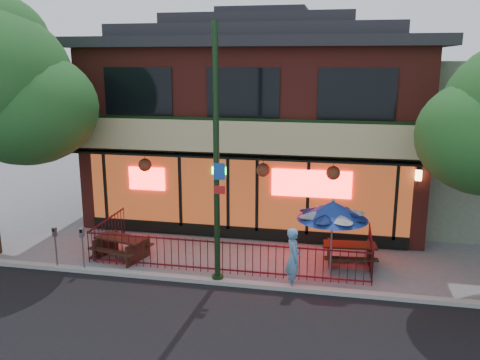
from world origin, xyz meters
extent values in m
plane|color=gray|center=(0.00, 0.00, 0.00)|extent=(80.00, 80.00, 0.00)
cube|color=#999993|center=(0.00, -0.50, 0.06)|extent=(80.00, 0.25, 0.12)
cube|color=maroon|center=(0.00, 7.20, 3.25)|extent=(12.00, 8.00, 6.50)
cube|color=#59230F|center=(0.00, 3.18, 1.65)|extent=(11.00, 0.06, 2.60)
cube|color=#FF0C0C|center=(2.30, 3.10, 2.10)|extent=(2.60, 0.04, 0.90)
cube|color=#FF0C0C|center=(-3.40, 3.10, 2.00)|extent=(1.30, 0.04, 0.80)
cube|color=tan|center=(0.00, 2.70, 3.55)|extent=(12.20, 1.33, 1.26)
cube|color=black|center=(-3.60, 3.18, 5.00)|extent=(2.40, 0.06, 1.60)
cube|color=black|center=(0.00, 3.18, 5.00)|extent=(2.40, 0.06, 1.60)
cube|color=black|center=(3.60, 3.18, 5.00)|extent=(2.40, 0.06, 1.60)
cube|color=black|center=(0.00, 3.15, 0.25)|extent=(11.00, 0.12, 0.40)
cube|color=#FFC672|center=(5.60, 3.02, 2.55)|extent=(0.18, 0.18, 0.32)
cube|color=#440E19|center=(0.00, 0.20, 0.95)|extent=(8.40, 0.04, 0.04)
cube|color=#440E19|center=(0.00, 0.20, 0.12)|extent=(8.40, 0.04, 0.04)
cube|color=#440E19|center=(-4.20, 1.50, 0.95)|extent=(0.04, 2.60, 0.04)
cube|color=#440E19|center=(4.20, 1.50, 0.95)|extent=(0.04, 2.60, 0.04)
cylinder|color=#440E19|center=(0.00, 0.20, 0.50)|extent=(0.02, 0.02, 1.00)
cylinder|color=black|center=(0.00, -0.40, 3.50)|extent=(0.16, 0.16, 7.00)
cylinder|color=black|center=(0.00, -0.40, 0.10)|extent=(0.32, 0.32, 0.20)
cube|color=#194CB2|center=(0.12, -0.55, 3.20)|extent=(0.30, 0.02, 0.45)
cube|color=red|center=(0.12, -0.55, 2.70)|extent=(0.30, 0.02, 0.22)
cube|color=#321C12|center=(-3.96, 0.85, 0.33)|extent=(0.33, 1.14, 0.66)
cube|color=#321C12|center=(-2.75, 0.55, 0.33)|extent=(0.33, 1.14, 0.66)
cube|color=#321C12|center=(-3.36, 0.70, 0.66)|extent=(1.72, 1.04, 0.05)
cube|color=#321C12|center=(-3.48, 0.22, 0.39)|extent=(1.62, 0.63, 0.04)
cube|color=#321C12|center=(-3.24, 1.18, 0.39)|extent=(1.62, 0.63, 0.04)
cube|color=black|center=(3.00, 1.52, 0.32)|extent=(0.15, 1.12, 0.64)
cube|color=black|center=(4.20, 1.63, 0.32)|extent=(0.15, 1.12, 0.64)
cube|color=black|center=(3.60, 1.58, 0.64)|extent=(1.60, 0.79, 0.05)
cube|color=black|center=(3.64, 1.10, 0.38)|extent=(1.57, 0.38, 0.04)
cube|color=black|center=(3.56, 2.05, 0.38)|extent=(1.57, 0.38, 0.04)
cylinder|color=gray|center=(3.06, 0.70, 1.04)|extent=(0.05, 0.05, 2.09)
cone|color=navy|center=(3.06, 0.70, 1.95)|extent=(2.00, 1.99, 0.52)
sphere|color=gray|center=(3.06, 0.70, 2.23)|extent=(0.09, 0.09, 0.09)
imported|color=#5B8DB6|center=(2.09, -0.35, 0.85)|extent=(0.57, 0.71, 1.70)
cylinder|color=gray|center=(-4.00, -0.48, 0.54)|extent=(0.05, 0.05, 1.08)
cube|color=gray|center=(-4.00, -0.48, 1.20)|extent=(0.12, 0.10, 0.27)
cube|color=black|center=(-4.00, -0.53, 1.25)|extent=(0.08, 0.01, 0.10)
cylinder|color=gray|center=(-4.87, -0.48, 0.53)|extent=(0.05, 0.05, 1.05)
cube|color=gray|center=(-4.87, -0.48, 1.17)|extent=(0.14, 0.13, 0.27)
cube|color=black|center=(-4.87, -0.53, 1.22)|extent=(0.07, 0.03, 0.10)
camera|label=1|loc=(3.23, -13.13, 6.05)|focal=38.00mm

